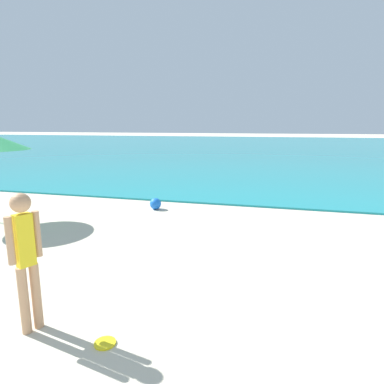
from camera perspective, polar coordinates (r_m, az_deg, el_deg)
The scene contains 4 objects.
water at distance 40.06m, azimuth 12.97°, elevation 7.66°, with size 160.00×60.00×0.06m, color teal.
person_standing at distance 4.40m, azimuth -26.57°, elevation -9.58°, with size 0.23×0.37×1.70m.
frisbee at distance 4.28m, azimuth -14.66°, elevation -23.75°, with size 0.24×0.24×0.03m, color yellow.
beach_ball at distance 9.89m, azimuth -6.27°, elevation -2.01°, with size 0.34×0.34×0.34m, color blue.
Camera 1 is at (1.45, 1.19, 2.45)m, focal length 31.17 mm.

